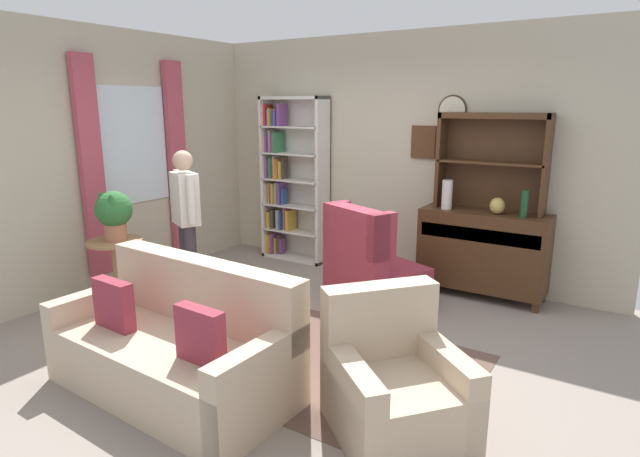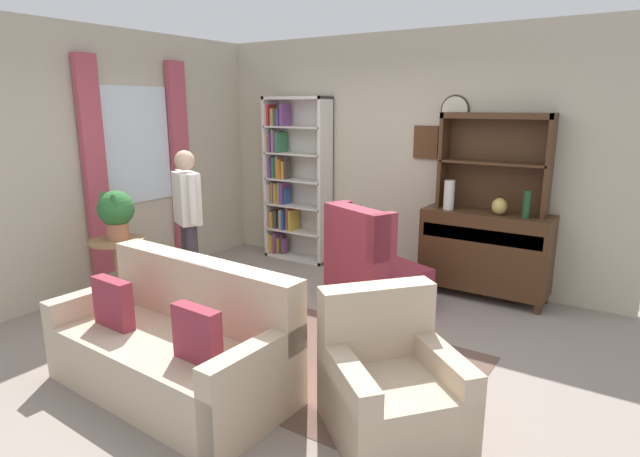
{
  "view_description": "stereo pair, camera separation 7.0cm",
  "coord_description": "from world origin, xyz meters",
  "px_view_note": "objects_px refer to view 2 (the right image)",
  "views": [
    {
      "loc": [
        2.45,
        -3.48,
        2.0
      ],
      "look_at": [
        0.1,
        0.2,
        0.95
      ],
      "focal_mm": 29.07,
      "sensor_mm": 36.0,
      "label": 1
    },
    {
      "loc": [
        2.51,
        -3.44,
        2.0
      ],
      "look_at": [
        0.1,
        0.2,
        0.95
      ],
      "focal_mm": 29.07,
      "sensor_mm": 36.0,
      "label": 2
    }
  ],
  "objects_px": {
    "wingback_chair": "(371,271)",
    "coffee_table": "(240,307)",
    "potted_plant_large": "(116,211)",
    "book_stack": "(242,304)",
    "couch_floral": "(176,347)",
    "vase_round": "(499,206)",
    "person_reading": "(188,215)",
    "sideboard_hutch": "(495,149)",
    "armchair_floral": "(391,389)",
    "bookshelf": "(293,181)",
    "plant_stand": "(119,267)",
    "vase_tall": "(449,195)",
    "bottle_wine": "(527,204)",
    "sideboard": "(485,251)"
  },
  "relations": [
    {
      "from": "sideboard_hutch",
      "to": "wingback_chair",
      "type": "distance_m",
      "value": 1.78
    },
    {
      "from": "vase_round",
      "to": "plant_stand",
      "type": "height_order",
      "value": "vase_round"
    },
    {
      "from": "couch_floral",
      "to": "book_stack",
      "type": "distance_m",
      "value": 0.66
    },
    {
      "from": "vase_tall",
      "to": "plant_stand",
      "type": "bearing_deg",
      "value": -137.73
    },
    {
      "from": "armchair_floral",
      "to": "book_stack",
      "type": "distance_m",
      "value": 1.49
    },
    {
      "from": "armchair_floral",
      "to": "book_stack",
      "type": "bearing_deg",
      "value": 169.36
    },
    {
      "from": "couch_floral",
      "to": "coffee_table",
      "type": "height_order",
      "value": "couch_floral"
    },
    {
      "from": "sideboard",
      "to": "sideboard_hutch",
      "type": "bearing_deg",
      "value": 90.0
    },
    {
      "from": "potted_plant_large",
      "to": "book_stack",
      "type": "xyz_separation_m",
      "value": [
        1.63,
        -0.06,
        -0.56
      ]
    },
    {
      "from": "bookshelf",
      "to": "couch_floral",
      "type": "height_order",
      "value": "bookshelf"
    },
    {
      "from": "vase_tall",
      "to": "book_stack",
      "type": "relative_size",
      "value": 1.46
    },
    {
      "from": "armchair_floral",
      "to": "coffee_table",
      "type": "bearing_deg",
      "value": 166.83
    },
    {
      "from": "coffee_table",
      "to": "wingback_chair",
      "type": "bearing_deg",
      "value": 69.57
    },
    {
      "from": "person_reading",
      "to": "coffee_table",
      "type": "xyz_separation_m",
      "value": [
        1.17,
        -0.54,
        -0.55
      ]
    },
    {
      "from": "couch_floral",
      "to": "coffee_table",
      "type": "xyz_separation_m",
      "value": [
        -0.06,
        0.74,
        0.04
      ]
    },
    {
      "from": "sideboard_hutch",
      "to": "vase_round",
      "type": "relative_size",
      "value": 6.47
    },
    {
      "from": "plant_stand",
      "to": "potted_plant_large",
      "type": "bearing_deg",
      "value": 45.76
    },
    {
      "from": "couch_floral",
      "to": "armchair_floral",
      "type": "xyz_separation_m",
      "value": [
        1.51,
        0.38,
        -0.02
      ]
    },
    {
      "from": "plant_stand",
      "to": "couch_floral",
      "type": "bearing_deg",
      "value": -23.66
    },
    {
      "from": "bottle_wine",
      "to": "armchair_floral",
      "type": "bearing_deg",
      "value": -93.87
    },
    {
      "from": "armchair_floral",
      "to": "potted_plant_large",
      "type": "relative_size",
      "value": 2.27
    },
    {
      "from": "sideboard",
      "to": "potted_plant_large",
      "type": "distance_m",
      "value": 3.73
    },
    {
      "from": "sideboard_hutch",
      "to": "vase_tall",
      "type": "distance_m",
      "value": 0.65
    },
    {
      "from": "armchair_floral",
      "to": "couch_floral",
      "type": "bearing_deg",
      "value": -166.04
    },
    {
      "from": "plant_stand",
      "to": "sideboard",
      "type": "bearing_deg",
      "value": 39.14
    },
    {
      "from": "sideboard",
      "to": "coffee_table",
      "type": "relative_size",
      "value": 1.62
    },
    {
      "from": "sideboard",
      "to": "vase_round",
      "type": "xyz_separation_m",
      "value": [
        0.13,
        -0.07,
        0.5
      ]
    },
    {
      "from": "plant_stand",
      "to": "book_stack",
      "type": "height_order",
      "value": "plant_stand"
    },
    {
      "from": "bottle_wine",
      "to": "couch_floral",
      "type": "height_order",
      "value": "bottle_wine"
    },
    {
      "from": "vase_tall",
      "to": "potted_plant_large",
      "type": "distance_m",
      "value": 3.35
    },
    {
      "from": "potted_plant_large",
      "to": "coffee_table",
      "type": "xyz_separation_m",
      "value": [
        1.52,
        0.03,
        -0.65
      ]
    },
    {
      "from": "potted_plant_large",
      "to": "person_reading",
      "type": "distance_m",
      "value": 0.68
    },
    {
      "from": "sideboard",
      "to": "couch_floral",
      "type": "relative_size",
      "value": 0.71
    },
    {
      "from": "wingback_chair",
      "to": "bottle_wine",
      "type": "bearing_deg",
      "value": 34.38
    },
    {
      "from": "coffee_table",
      "to": "bottle_wine",
      "type": "bearing_deg",
      "value": 51.79
    },
    {
      "from": "plant_stand",
      "to": "bookshelf",
      "type": "bearing_deg",
      "value": 82.22
    },
    {
      "from": "vase_tall",
      "to": "person_reading",
      "type": "height_order",
      "value": "person_reading"
    },
    {
      "from": "vase_round",
      "to": "potted_plant_large",
      "type": "height_order",
      "value": "potted_plant_large"
    },
    {
      "from": "couch_floral",
      "to": "plant_stand",
      "type": "distance_m",
      "value": 1.74
    },
    {
      "from": "sideboard_hutch",
      "to": "coffee_table",
      "type": "bearing_deg",
      "value": -119.28
    },
    {
      "from": "sideboard_hutch",
      "to": "person_reading",
      "type": "bearing_deg",
      "value": -143.44
    },
    {
      "from": "vase_tall",
      "to": "person_reading",
      "type": "distance_m",
      "value": 2.71
    },
    {
      "from": "coffee_table",
      "to": "book_stack",
      "type": "height_order",
      "value": "book_stack"
    },
    {
      "from": "wingback_chair",
      "to": "coffee_table",
      "type": "bearing_deg",
      "value": -110.43
    },
    {
      "from": "potted_plant_large",
      "to": "armchair_floral",
      "type": "bearing_deg",
      "value": -6.16
    },
    {
      "from": "vase_round",
      "to": "sideboard_hutch",
      "type": "bearing_deg",
      "value": 126.48
    },
    {
      "from": "sideboard_hutch",
      "to": "bottle_wine",
      "type": "xyz_separation_m",
      "value": [
        0.39,
        -0.2,
        -0.5
      ]
    },
    {
      "from": "bookshelf",
      "to": "vase_round",
      "type": "relative_size",
      "value": 12.35
    },
    {
      "from": "sideboard_hutch",
      "to": "person_reading",
      "type": "xyz_separation_m",
      "value": [
        -2.52,
        -1.87,
        -0.65
      ]
    },
    {
      "from": "vase_round",
      "to": "person_reading",
      "type": "height_order",
      "value": "person_reading"
    }
  ]
}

